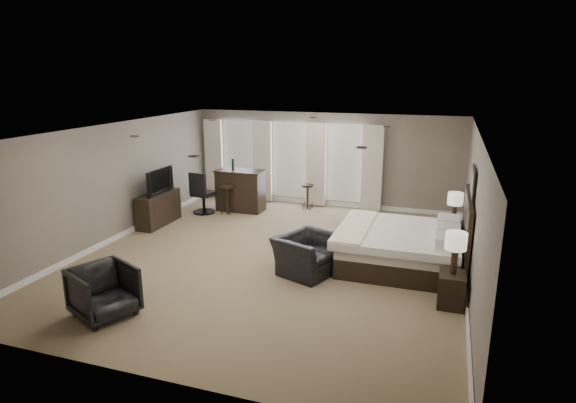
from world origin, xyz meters
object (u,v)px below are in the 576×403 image
(lamp_near, at_px, (455,253))
(armchair_far, at_px, (104,289))
(armchair_near, at_px, (308,248))
(dresser, at_px, (158,209))
(tv, at_px, (157,190))
(desk_chair, at_px, (203,192))
(bed, at_px, (405,230))
(bar_stool_right, at_px, (308,197))
(bar_counter, at_px, (241,190))
(lamp_far, at_px, (455,208))
(nightstand_far, at_px, (452,234))
(nightstand_near, at_px, (451,290))
(bar_stool_left, at_px, (227,200))

(lamp_near, bearing_deg, armchair_far, -158.09)
(armchair_near, bearing_deg, dresser, 90.39)
(tv, bearing_deg, desk_chair, -25.61)
(bed, distance_m, bar_stool_right, 4.40)
(armchair_near, xyz_separation_m, bar_counter, (-2.91, 3.47, 0.07))
(dresser, height_order, bar_counter, bar_counter)
(lamp_far, bearing_deg, bar_stool_right, 154.27)
(dresser, distance_m, desk_chair, 1.38)
(lamp_far, bearing_deg, desk_chair, 174.78)
(bar_counter, bearing_deg, armchair_near, -49.95)
(nightstand_far, xyz_separation_m, desk_chair, (-6.33, 0.58, 0.30))
(lamp_far, bearing_deg, nightstand_far, 0.00)
(armchair_near, bearing_deg, bed, -40.87)
(lamp_far, bearing_deg, dresser, -174.58)
(nightstand_near, height_order, lamp_near, lamp_near)
(bar_counter, bearing_deg, bed, -29.32)
(nightstand_far, height_order, armchair_far, armchair_far)
(dresser, bearing_deg, nightstand_near, -17.96)
(dresser, relative_size, desk_chair, 1.21)
(nightstand_far, relative_size, armchair_far, 0.61)
(lamp_far, xyz_separation_m, tv, (-6.92, -0.66, -0.00))
(bar_stool_right, bearing_deg, lamp_near, -51.24)
(bed, bearing_deg, lamp_far, 58.46)
(bed, distance_m, lamp_far, 1.71)
(armchair_far, xyz_separation_m, bar_stool_right, (1.30, 6.78, -0.10))
(nightstand_near, distance_m, bar_stool_left, 6.75)
(lamp_near, xyz_separation_m, armchair_far, (-5.10, -2.05, -0.46))
(nightstand_near, bearing_deg, armchair_near, 167.60)
(bar_counter, distance_m, bar_stool_left, 0.51)
(armchair_near, distance_m, bar_stool_right, 4.34)
(bar_stool_right, xyz_separation_m, desk_chair, (-2.53, -1.25, 0.22))
(lamp_near, relative_size, desk_chair, 0.61)
(nightstand_far, distance_m, bar_counter, 5.62)
(lamp_far, relative_size, tv, 0.63)
(armchair_near, height_order, bar_counter, bar_counter)
(dresser, distance_m, bar_stool_left, 1.83)
(lamp_near, height_order, bar_stool_left, lamp_near)
(bed, distance_m, bar_counter, 5.28)
(bar_stool_left, bearing_deg, lamp_near, -32.33)
(bar_counter, bearing_deg, lamp_near, -36.30)
(lamp_near, relative_size, tv, 0.65)
(bed, xyz_separation_m, nightstand_far, (0.89, 1.45, -0.48))
(tv, relative_size, armchair_far, 1.20)
(bed, xyz_separation_m, bar_stool_left, (-4.81, 2.16, -0.36))
(lamp_far, xyz_separation_m, bar_counter, (-5.49, 1.13, -0.30))
(tv, relative_size, desk_chair, 0.93)
(lamp_far, bearing_deg, tv, -174.58)
(lamp_far, bearing_deg, bar_stool_left, 172.93)
(nightstand_far, bearing_deg, tv, -174.58)
(nightstand_near, height_order, dresser, dresser)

